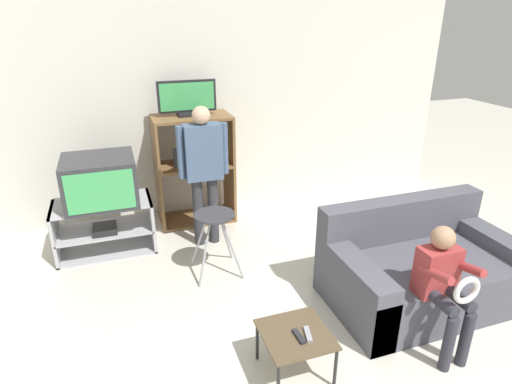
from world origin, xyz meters
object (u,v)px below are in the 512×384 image
(remote_control_white, at_px, (308,334))
(person_standing_adult, at_px, (203,164))
(snack_table, at_px, (296,338))
(media_shelf, at_px, (194,169))
(person_seated_child, at_px, (444,281))
(television_flat, at_px, (187,99))
(remote_control_black, at_px, (299,336))
(couch, at_px, (420,270))
(folding_stool, at_px, (215,224))
(tv_stand, at_px, (105,227))
(television_main, at_px, (100,181))

(remote_control_white, relative_size, person_standing_adult, 0.09)
(snack_table, xyz_separation_m, remote_control_white, (0.07, -0.04, 0.05))
(media_shelf, bearing_deg, person_seated_child, -65.53)
(television_flat, relative_size, person_standing_adult, 0.43)
(remote_control_black, xyz_separation_m, couch, (1.38, 0.49, -0.07))
(folding_stool, bearing_deg, person_seated_child, -49.53)
(remote_control_white, xyz_separation_m, person_seated_child, (1.03, -0.06, 0.23))
(tv_stand, xyz_separation_m, television_flat, (1.03, 0.45, 1.21))
(remote_control_black, bearing_deg, person_standing_adult, 91.93)
(television_main, xyz_separation_m, folding_stool, (0.98, -0.80, -0.27))
(remote_control_white, bearing_deg, television_flat, 109.01)
(remote_control_white, bearing_deg, media_shelf, 108.43)
(television_main, distance_m, remote_control_white, 2.64)
(tv_stand, height_order, television_flat, television_flat)
(person_standing_adult, bearing_deg, person_seated_child, -59.45)
(tv_stand, bearing_deg, remote_control_black, -61.82)
(remote_control_black, bearing_deg, remote_control_white, -2.74)
(television_main, relative_size, snack_table, 1.53)
(person_seated_child, bearing_deg, remote_control_white, 176.73)
(television_flat, height_order, couch, television_flat)
(person_standing_adult, bearing_deg, couch, -45.74)
(tv_stand, relative_size, couch, 0.61)
(media_shelf, height_order, couch, media_shelf)
(tv_stand, relative_size, remote_control_white, 6.91)
(television_main, bearing_deg, tv_stand, -145.81)
(folding_stool, xyz_separation_m, remote_control_white, (0.28, -1.48, -0.17))
(person_seated_child, bearing_deg, snack_table, 174.61)
(couch, bearing_deg, remote_control_white, -159.50)
(tv_stand, xyz_separation_m, folding_stool, (1.00, -0.79, 0.25))
(folding_stool, bearing_deg, tv_stand, 141.83)
(snack_table, relative_size, person_standing_adult, 0.30)
(tv_stand, distance_m, snack_table, 2.53)
(tv_stand, xyz_separation_m, snack_table, (1.21, -2.22, 0.04))
(tv_stand, relative_size, television_flat, 1.52)
(snack_table, bearing_deg, person_seated_child, -5.39)
(folding_stool, distance_m, remote_control_black, 1.50)
(media_shelf, bearing_deg, couch, -55.05)
(tv_stand, bearing_deg, folding_stool, -38.17)
(tv_stand, bearing_deg, snack_table, -61.40)
(tv_stand, distance_m, television_main, 0.52)
(folding_stool, bearing_deg, media_shelf, 87.29)
(folding_stool, height_order, remote_control_white, folding_stool)
(couch, bearing_deg, television_flat, 125.21)
(tv_stand, distance_m, media_shelf, 1.21)
(snack_table, distance_m, remote_control_black, 0.07)
(media_shelf, height_order, person_seated_child, media_shelf)
(television_flat, bearing_deg, television_main, -156.79)
(tv_stand, height_order, folding_stool, folding_stool)
(television_main, relative_size, remote_control_white, 4.88)
(media_shelf, height_order, television_flat, television_flat)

